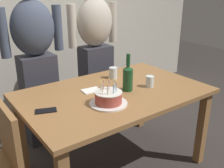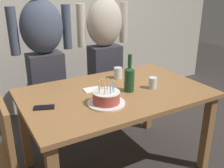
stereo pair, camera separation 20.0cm
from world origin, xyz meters
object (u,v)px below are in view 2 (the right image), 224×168
object	(u,v)px
cell_phone	(44,107)
water_glass_near	(118,73)
birthday_cake	(106,98)
person_woman_cardigan	(105,50)
water_glass_far	(153,83)
wine_bottle	(129,78)
person_man_bearded	(45,58)
napkin_stack	(93,90)

from	to	relation	value
cell_phone	water_glass_near	bearing A→B (deg)	39.77
birthday_cake	person_woman_cardigan	world-z (taller)	person_woman_cardigan
cell_phone	person_woman_cardigan	distance (m)	1.25
water_glass_far	wine_bottle	world-z (taller)	wine_bottle
water_glass_near	person_woman_cardigan	distance (m)	0.58
cell_phone	person_man_bearded	world-z (taller)	person_man_bearded
wine_bottle	person_woman_cardigan	world-z (taller)	person_woman_cardigan
water_glass_far	person_woman_cardigan	distance (m)	0.92
cell_phone	water_glass_far	bearing A→B (deg)	14.95
water_glass_near	napkin_stack	xyz separation A→B (m)	(-0.33, -0.15, -0.05)
cell_phone	napkin_stack	size ratio (longest dim) A/B	0.99
napkin_stack	person_woman_cardigan	world-z (taller)	person_woman_cardigan
water_glass_near	person_man_bearded	bearing A→B (deg)	133.05
birthday_cake	person_man_bearded	xyz separation A→B (m)	(-0.15, 0.99, 0.09)
water_glass_near	napkin_stack	size ratio (longest dim) A/B	0.71
water_glass_near	water_glass_far	distance (m)	0.38
cell_phone	napkin_stack	xyz separation A→B (m)	(0.44, 0.13, 0.00)
water_glass_near	cell_phone	xyz separation A→B (m)	(-0.77, -0.27, -0.05)
cell_phone	person_woman_cardigan	xyz separation A→B (m)	(0.94, 0.82, 0.13)
wine_bottle	person_woman_cardigan	xyz separation A→B (m)	(0.24, 0.86, 0.02)
birthday_cake	wine_bottle	xyz separation A→B (m)	(0.28, 0.12, 0.07)
person_woman_cardigan	water_glass_near	bearing A→B (deg)	73.73
napkin_stack	wine_bottle	bearing A→B (deg)	-33.38
water_glass_far	napkin_stack	xyz separation A→B (m)	(-0.45, 0.21, -0.04)
birthday_cake	napkin_stack	world-z (taller)	birthday_cake
wine_bottle	napkin_stack	size ratio (longest dim) A/B	2.11
water_glass_far	cell_phone	world-z (taller)	water_glass_far
birthday_cake	water_glass_far	bearing A→B (deg)	8.86
cell_phone	wine_bottle	bearing A→B (deg)	17.33
wine_bottle	person_woman_cardigan	bearing A→B (deg)	74.32
person_man_bearded	person_woman_cardigan	bearing A→B (deg)	-180.00
water_glass_far	person_woman_cardigan	size ratio (longest dim) A/B	0.06
cell_phone	person_man_bearded	xyz separation A→B (m)	(0.26, 0.82, 0.13)
person_woman_cardigan	napkin_stack	bearing A→B (deg)	54.88
cell_phone	person_man_bearded	bearing A→B (deg)	93.01
birthday_cake	wine_bottle	size ratio (longest dim) A/B	0.90
water_glass_near	person_woman_cardigan	xyz separation A→B (m)	(0.16, 0.55, 0.08)
birthday_cake	cell_phone	distance (m)	0.45
napkin_stack	person_man_bearded	xyz separation A→B (m)	(-0.19, 0.70, 0.13)
birthday_cake	water_glass_far	xyz separation A→B (m)	(0.48, 0.08, 0.00)
napkin_stack	person_man_bearded	distance (m)	0.73
water_glass_near	water_glass_far	bearing A→B (deg)	-71.20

